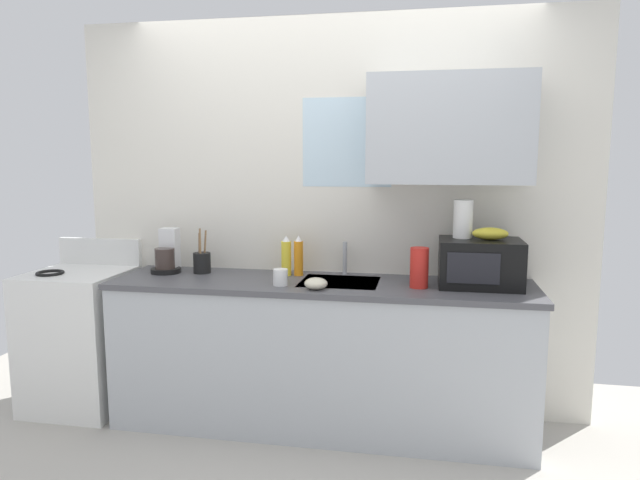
# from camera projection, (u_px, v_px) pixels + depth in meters

# --- Properties ---
(kitchen_wall_assembly) EXTENTS (3.28, 0.42, 2.50)m
(kitchen_wall_assembly) POSITION_uv_depth(u_px,v_px,m) (350.00, 202.00, 3.61)
(kitchen_wall_assembly) COLOR silver
(kitchen_wall_assembly) RESTS_ON ground
(counter_unit) EXTENTS (2.51, 0.63, 0.90)m
(counter_unit) POSITION_uv_depth(u_px,v_px,m) (320.00, 353.00, 3.45)
(counter_unit) COLOR #B2B7BC
(counter_unit) RESTS_ON ground
(sink_faucet) EXTENTS (0.03, 0.03, 0.21)m
(sink_faucet) POSITION_uv_depth(u_px,v_px,m) (345.00, 258.00, 3.59)
(sink_faucet) COLOR #B2B5BA
(sink_faucet) RESTS_ON counter_unit
(stove_range) EXTENTS (0.60, 0.60, 1.08)m
(stove_range) POSITION_uv_depth(u_px,v_px,m) (81.00, 338.00, 3.75)
(stove_range) COLOR white
(stove_range) RESTS_ON ground
(microwave) EXTENTS (0.46, 0.35, 0.27)m
(microwave) POSITION_uv_depth(u_px,v_px,m) (480.00, 263.00, 3.25)
(microwave) COLOR black
(microwave) RESTS_ON counter_unit
(banana_bunch) EXTENTS (0.20, 0.11, 0.07)m
(banana_bunch) POSITION_uv_depth(u_px,v_px,m) (490.00, 234.00, 3.22)
(banana_bunch) COLOR gold
(banana_bunch) RESTS_ON microwave
(paper_towel_roll) EXTENTS (0.11, 0.11, 0.22)m
(paper_towel_roll) POSITION_uv_depth(u_px,v_px,m) (463.00, 219.00, 3.29)
(paper_towel_roll) COLOR white
(paper_towel_roll) RESTS_ON microwave
(coffee_maker) EXTENTS (0.19, 0.21, 0.28)m
(coffee_maker) POSITION_uv_depth(u_px,v_px,m) (167.00, 256.00, 3.67)
(coffee_maker) COLOR black
(coffee_maker) RESTS_ON counter_unit
(dish_soap_bottle_orange) EXTENTS (0.06, 0.06, 0.25)m
(dish_soap_bottle_orange) POSITION_uv_depth(u_px,v_px,m) (299.00, 257.00, 3.56)
(dish_soap_bottle_orange) COLOR orange
(dish_soap_bottle_orange) RESTS_ON counter_unit
(dish_soap_bottle_yellow) EXTENTS (0.06, 0.06, 0.25)m
(dish_soap_bottle_yellow) POSITION_uv_depth(u_px,v_px,m) (286.00, 257.00, 3.56)
(dish_soap_bottle_yellow) COLOR yellow
(dish_soap_bottle_yellow) RESTS_ON counter_unit
(cereal_canister) EXTENTS (0.10, 0.10, 0.23)m
(cereal_canister) POSITION_uv_depth(u_px,v_px,m) (419.00, 268.00, 3.22)
(cereal_canister) COLOR red
(cereal_canister) RESTS_ON counter_unit
(mug_white) EXTENTS (0.08, 0.08, 0.09)m
(mug_white) POSITION_uv_depth(u_px,v_px,m) (280.00, 277.00, 3.29)
(mug_white) COLOR white
(mug_white) RESTS_ON counter_unit
(utensil_crock) EXTENTS (0.11, 0.11, 0.29)m
(utensil_crock) POSITION_uv_depth(u_px,v_px,m) (202.00, 262.00, 3.64)
(utensil_crock) COLOR black
(utensil_crock) RESTS_ON counter_unit
(small_bowl) EXTENTS (0.13, 0.13, 0.06)m
(small_bowl) POSITION_uv_depth(u_px,v_px,m) (316.00, 283.00, 3.19)
(small_bowl) COLOR beige
(small_bowl) RESTS_ON counter_unit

